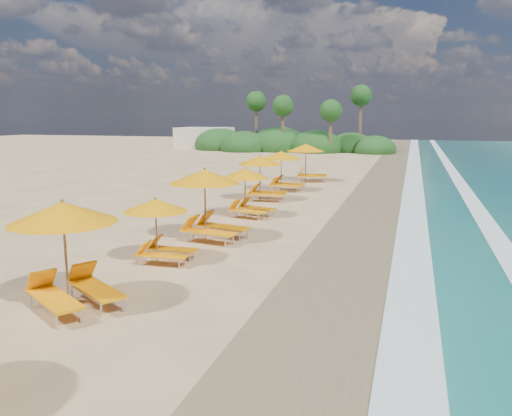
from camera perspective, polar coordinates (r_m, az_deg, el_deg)
name	(u,v)px	position (r m, az deg, el deg)	size (l,w,h in m)	color
ground	(256,240)	(18.90, 0.00, -3.58)	(160.00, 160.00, 0.00)	#D8B47F
wet_sand	(367,248)	(18.17, 12.19, -4.37)	(4.00, 160.00, 0.01)	#887451
surf_foam	(450,254)	(18.17, 20.73, -4.75)	(4.00, 160.00, 0.01)	white
station_2	(68,248)	(12.85, -20.09, -4.20)	(3.53, 3.53, 2.61)	olive
station_3	(161,226)	(16.17, -10.51, -1.97)	(2.24, 2.07, 2.05)	olive
station_4	(210,200)	(18.74, -5.15, 0.92)	(3.20, 3.05, 2.67)	olive
station_5	(248,189)	(22.99, -0.86, 2.11)	(2.78, 2.70, 2.24)	olive
station_6	(263,175)	(27.48, 0.82, 3.72)	(2.71, 2.52, 2.46)	olive
station_7	(284,168)	(30.98, 3.15, 4.45)	(2.73, 2.55, 2.45)	olive
station_8	(309,160)	(35.53, 5.86, 5.34)	(3.13, 2.97, 2.64)	olive
treeline	(286,143)	(64.98, 3.35, 7.19)	(25.80, 8.80, 9.74)	#163D14
beach_building	(204,138)	(71.09, -5.74, 7.75)	(7.00, 5.00, 2.80)	beige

